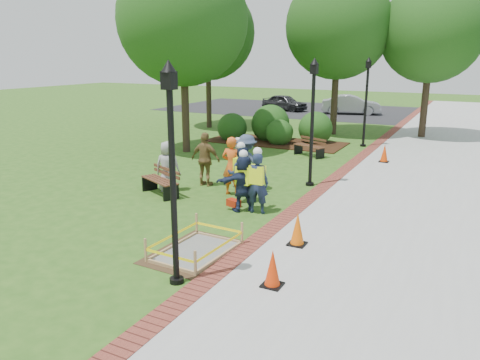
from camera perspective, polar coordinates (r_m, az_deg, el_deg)
The scene contains 34 objects.
ground at distance 12.43m, azimuth -4.60°, elevation -5.46°, with size 100.00×100.00×0.00m, color #285116.
sidewalk at distance 20.38m, azimuth 23.18°, elevation 1.50°, with size 6.00×60.00×0.02m, color #9E9E99.
brick_edging at distance 20.82m, azimuth 14.26°, elevation 2.54°, with size 0.50×60.00×0.03m, color maroon.
mulch_bed at distance 24.11m, azimuth 4.31°, elevation 4.63°, with size 7.00×3.00×0.05m, color #381E0F.
parking_lot at distance 37.64m, azimuth 17.65°, elevation 7.67°, with size 36.00×12.00×0.01m, color black.
wet_concrete_pad at distance 10.66m, azimuth -5.38°, elevation -7.68°, with size 1.81×2.38×0.55m.
bench_near at distance 15.13m, azimuth -9.70°, elevation -0.79°, with size 1.67×1.14×0.87m.
bench_far at distance 20.93m, azimuth 8.43°, elevation 3.59°, with size 1.57×1.06×0.81m.
cone_front at distance 9.12m, azimuth 3.99°, elevation -10.78°, with size 0.39×0.39×0.76m.
cone_back at distance 11.04m, azimuth 7.02°, elevation -6.04°, with size 0.41×0.41×0.80m.
cone_far at distance 20.37m, azimuth 17.19°, elevation 3.08°, with size 0.39×0.39×0.77m.
toolbox at distance 13.82m, azimuth -0.78°, elevation -2.82°, with size 0.42×0.23×0.21m, color #A3200C.
lamp_near at distance 8.66m, azimuth -8.29°, elevation 2.50°, with size 0.28×0.28×4.26m.
lamp_mid at distance 15.78m, azimuth 8.83°, elevation 8.07°, with size 0.28×0.28×4.26m.
lamp_far at distance 23.48m, azimuth 15.16°, elevation 9.94°, with size 0.28×0.28×4.26m.
tree_left at distance 21.53m, azimuth -7.00°, elevation 18.78°, with size 5.70×5.70×8.66m.
tree_back at distance 26.91m, azimuth 11.89°, elevation 17.88°, with size 5.67×5.67×8.69m.
tree_right at distance 27.24m, azimuth 22.35°, elevation 16.40°, with size 5.29×5.29×8.18m.
tree_far at distance 29.02m, azimuth -3.96°, elevation 17.49°, with size 5.59×5.59×8.43m.
shrub_a at distance 24.70m, azimuth -0.96°, elevation 4.86°, with size 1.55×1.55×1.55m, color #1A4914.
shrub_b at distance 24.86m, azimuth 3.70°, elevation 4.90°, with size 2.00×2.00×2.00m, color #1A4914.
shrub_c at distance 23.64m, azimuth 4.77°, elevation 4.36°, with size 1.35×1.35×1.35m, color #1A4914.
shrub_d at distance 24.30m, azimuth 9.10°, elevation 4.51°, with size 1.72×1.72×1.72m, color #1A4914.
shrub_e at distance 25.08m, azimuth 5.37°, elevation 4.96°, with size 0.99×0.99×0.99m, color #1A4914.
casual_person_a at distance 15.36m, azimuth -8.81°, elevation 1.63°, with size 0.60×0.47×1.66m.
casual_person_b at distance 14.77m, azimuth -1.00°, elevation 1.70°, with size 0.61×0.39×1.88m.
casual_person_c at distance 15.74m, azimuth -0.16°, elevation 2.18°, with size 0.60×0.45×1.69m.
casual_person_d at distance 15.88m, azimuth -4.22°, elevation 2.52°, with size 0.59×0.38×1.83m.
casual_person_e at distance 15.27m, azimuth 0.80°, elevation 2.10°, with size 0.64×0.45×1.86m.
hivis_worker_a at distance 13.23m, azimuth 0.41°, elevation -0.09°, with size 0.61×0.60×1.79m.
hivis_worker_b at distance 13.04m, azimuth 2.12°, elevation -0.11°, with size 0.62×0.46×1.89m.
hivis_worker_c at distance 14.06m, azimuth 0.12°, elevation 0.94°, with size 0.63×0.52×1.85m.
parked_car_a at distance 38.46m, azimuth 5.44°, elevation 8.43°, with size 4.28×1.86×1.40m, color #262628.
parked_car_b at distance 36.87m, azimuth 13.34°, elevation 7.82°, with size 4.78×2.08×1.56m, color gray.
Camera 1 is at (6.17, -9.88, 4.32)m, focal length 35.00 mm.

